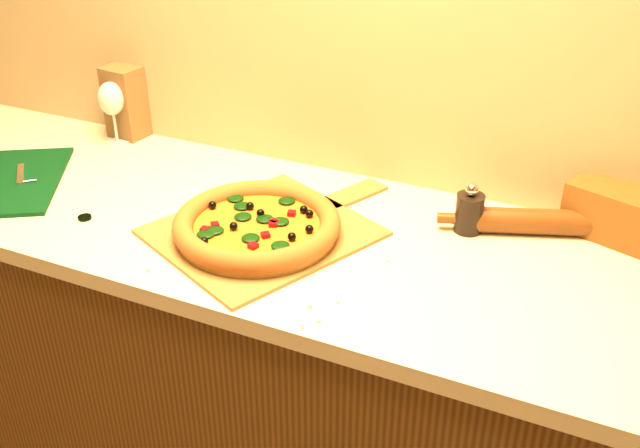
% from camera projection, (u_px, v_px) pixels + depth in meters
% --- Properties ---
extents(cabinet, '(2.80, 0.65, 0.86)m').
position_uv_depth(cabinet, '(308.00, 388.00, 1.85)').
color(cabinet, '#42280E').
rests_on(cabinet, ground).
extents(countertop, '(2.84, 0.68, 0.04)m').
position_uv_depth(countertop, '(306.00, 239.00, 1.62)').
color(countertop, beige).
rests_on(countertop, cabinet).
extents(pizza_peel, '(0.54, 0.64, 0.01)m').
position_uv_depth(pizza_peel, '(268.00, 230.00, 1.61)').
color(pizza_peel, brown).
rests_on(pizza_peel, countertop).
extents(pizza, '(0.37, 0.37, 0.05)m').
position_uv_depth(pizza, '(257.00, 225.00, 1.57)').
color(pizza, '#AD722B').
rests_on(pizza, pizza_peel).
extents(cutting_board, '(0.43, 0.47, 0.03)m').
position_uv_depth(cutting_board, '(4.00, 181.00, 1.82)').
color(cutting_board, black).
rests_on(cutting_board, countertop).
extents(bottle_cap, '(0.03, 0.03, 0.01)m').
position_uv_depth(bottle_cap, '(85.00, 218.00, 1.67)').
color(bottle_cap, black).
rests_on(bottle_cap, countertop).
extents(pepper_grinder, '(0.06, 0.06, 0.12)m').
position_uv_depth(pepper_grinder, '(469.00, 212.00, 1.59)').
color(pepper_grinder, black).
rests_on(pepper_grinder, countertop).
extents(rolling_pin, '(0.41, 0.17, 0.06)m').
position_uv_depth(rolling_pin, '(534.00, 221.00, 1.60)').
color(rolling_pin, '#612C10').
rests_on(rolling_pin, countertop).
extents(wine_glass, '(0.07, 0.07, 0.18)m').
position_uv_depth(wine_glass, '(111.00, 100.00, 1.99)').
color(wine_glass, silver).
rests_on(wine_glass, countertop).
extents(paper_bag, '(0.11, 0.09, 0.21)m').
position_uv_depth(paper_bag, '(125.00, 102.00, 2.05)').
color(paper_bag, brown).
rests_on(paper_bag, countertop).
extents(dark_jar, '(0.08, 0.08, 0.12)m').
position_uv_depth(dark_jar, '(118.00, 113.00, 2.10)').
color(dark_jar, black).
rests_on(dark_jar, countertop).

